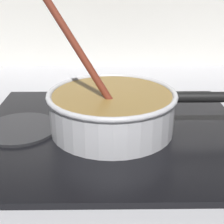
# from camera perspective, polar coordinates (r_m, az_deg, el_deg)

# --- Properties ---
(ground) EXTENTS (2.40, 1.60, 0.04)m
(ground) POSITION_cam_1_polar(r_m,az_deg,el_deg) (0.53, -10.52, -16.76)
(ground) COLOR #B7B7BC
(hob_plate) EXTENTS (0.56, 0.48, 0.01)m
(hob_plate) POSITION_cam_1_polar(r_m,az_deg,el_deg) (0.69, -0.00, -3.50)
(hob_plate) COLOR black
(hob_plate) RESTS_ON ground
(burner_ring) EXTENTS (0.19, 0.19, 0.01)m
(burner_ring) POSITION_cam_1_polar(r_m,az_deg,el_deg) (0.68, 0.00, -2.75)
(burner_ring) COLOR #592D0C
(burner_ring) RESTS_ON hob_plate
(spare_burner) EXTENTS (0.16, 0.16, 0.01)m
(spare_burner) POSITION_cam_1_polar(r_m,az_deg,el_deg) (0.71, -15.88, -2.80)
(spare_burner) COLOR #262628
(spare_burner) RESTS_ON hob_plate
(cooking_pan) EXTENTS (0.43, 0.27, 0.27)m
(cooking_pan) POSITION_cam_1_polar(r_m,az_deg,el_deg) (0.67, 0.13, 0.44)
(cooking_pan) COLOR silver
(cooking_pan) RESTS_ON hob_plate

